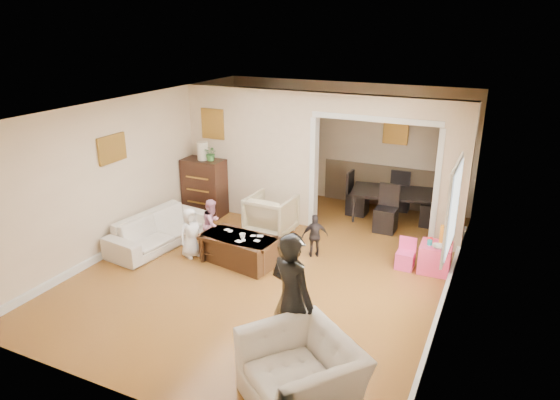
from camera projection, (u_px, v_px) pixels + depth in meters
The scene contains 27 objects.
floor at pixel (275, 263), 8.34m from camera, with size 7.00×7.00×0.00m, color #A36E2A.
partition_left at pixel (252, 154), 9.98m from camera, with size 2.75×0.18×2.60m, color beige.
partition_right at pixel (453, 178), 8.44m from camera, with size 0.55×0.18×2.60m, color beige.
partition_header at pixel (377, 106), 8.61m from camera, with size 2.22×0.18×0.35m, color beige.
window_pane at pixel (453, 208), 6.38m from camera, with size 0.03×0.95×1.10m, color white.
framed_art_partition at pixel (213, 124), 10.04m from camera, with size 0.45×0.03×0.55m, color brown.
framed_art_sofa_wall at pixel (112, 149), 8.30m from camera, with size 0.03×0.55×0.40m, color brown.
framed_art_alcove at pixel (396, 130), 10.25m from camera, with size 0.45×0.03×0.55m, color brown.
sofa at pixel (159, 230), 8.93m from camera, with size 1.96×0.77×0.57m, color beige.
armchair_back at pixel (271, 215), 9.37m from camera, with size 0.81×0.83×0.76m, color #C9B98C.
armchair_front at pixel (301, 374), 5.15m from camera, with size 1.17×1.02×0.76m, color beige.
dresser at pixel (205, 187), 10.28m from camera, with size 0.85×0.48×1.16m, color black.
table_lamp at pixel (203, 151), 10.02m from camera, with size 0.22×0.22×0.36m, color beige.
potted_plant at pixel (211, 153), 9.95m from camera, with size 0.27×0.24×0.30m, color #3B7333.
coffee_table at pixel (239, 249), 8.29m from camera, with size 1.24×0.62×0.47m, color #351F10.
coffee_cup at pixel (243, 236), 8.11m from camera, with size 0.10×0.10×0.09m, color white.
play_table at pixel (435, 258), 8.00m from camera, with size 0.48×0.48×0.46m, color #FE437A.
cereal_box at pixel (446, 235), 7.91m from camera, with size 0.20×0.07×0.30m, color yellow.
cyan_cup at pixel (430, 242), 7.90m from camera, with size 0.08×0.08×0.08m, color #23AAB1.
toy_block at pixel (430, 239), 8.06m from camera, with size 0.08×0.06×0.05m, color red.
play_bowl at pixel (439, 247), 7.79m from camera, with size 0.20×0.20×0.05m, color silver.
dining_table at pixel (394, 206), 10.06m from camera, with size 1.68×0.94×0.59m, color black.
adult_person at pixel (292, 300), 5.66m from camera, with size 0.60×0.40×1.66m, color black.
child_kneel_a at pixel (191, 233), 8.43m from camera, with size 0.42×0.28×0.87m, color white.
child_kneel_b at pixel (212, 224), 8.75m from camera, with size 0.44×0.34×0.90m, color pink.
child_toddler at pixel (315, 236), 8.45m from camera, with size 0.44×0.19×0.76m, color black.
craft_papers at pixel (244, 237), 8.20m from camera, with size 0.77×0.45×0.00m.
Camera 1 is at (3.27, -6.74, 3.81)m, focal length 32.11 mm.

